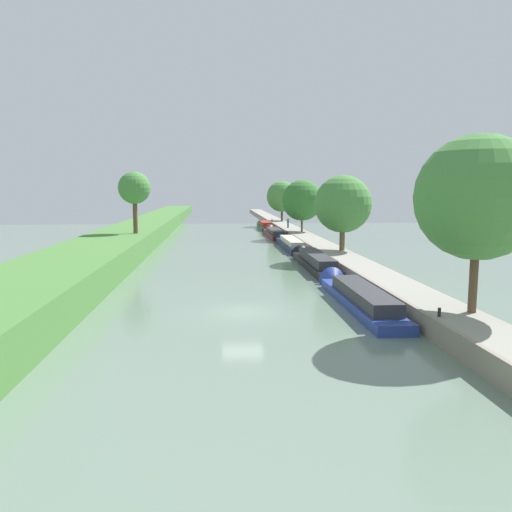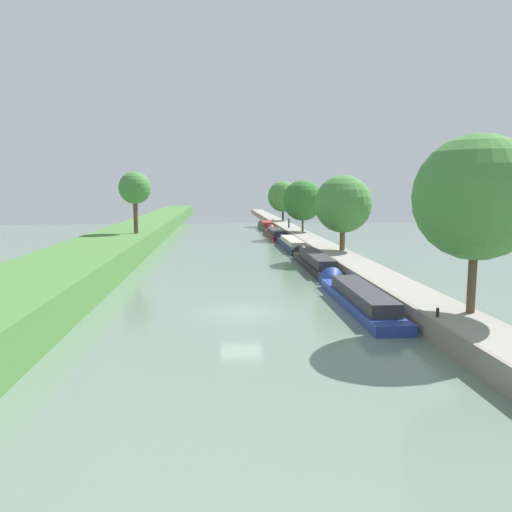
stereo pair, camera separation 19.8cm
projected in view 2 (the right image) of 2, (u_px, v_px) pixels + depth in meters
ground_plane at (241, 312)px, 30.79m from camera, size 160.00×160.00×0.00m
left_grassy_bank at (22, 297)px, 29.69m from camera, size 7.40×260.00×2.31m
right_towpath at (413, 300)px, 31.50m from camera, size 3.04×260.00×1.13m
stone_quay at (387, 300)px, 31.38m from camera, size 0.25×260.00×1.18m
narrowboat_blue at (356, 296)px, 32.91m from camera, size 2.15×14.87×2.10m
narrowboat_black at (314, 261)px, 48.29m from camera, size 2.02×15.60×2.13m
narrowboat_navy at (290, 244)px, 64.31m from camera, size 1.91×15.54×1.89m
narrowboat_maroon at (275, 233)px, 80.82m from camera, size 2.20×15.63×2.09m
narrowboat_green at (266, 226)px, 94.95m from camera, size 2.12×12.62×2.17m
tree_rightbank_near at (477, 198)px, 25.29m from camera, size 6.34×6.34×9.08m
tree_rightbank_midnear at (343, 204)px, 51.90m from camera, size 5.91×5.91×7.75m
tree_rightbank_midfar at (303, 200)px, 75.24m from camera, size 6.07×6.07×7.69m
tree_rightbank_far at (283, 196)px, 101.85m from camera, size 6.21×6.21×7.96m
tree_leftbank_downstream at (135, 188)px, 58.49m from camera, size 3.73×3.73×7.17m
person_walking at (289, 223)px, 82.93m from camera, size 0.34×0.34×1.66m
mooring_bollard_near at (438, 312)px, 25.13m from camera, size 0.16×0.16×0.45m
mooring_bollard_far at (273, 220)px, 100.53m from camera, size 0.16×0.16×0.45m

